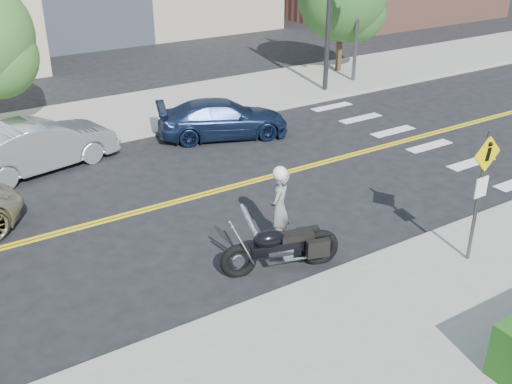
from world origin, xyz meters
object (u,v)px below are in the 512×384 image
Objects in this scene: motorcyclist at (279,206)px; parked_car_silver at (38,145)px; pedestrian_sign at (481,184)px; motorcycle at (281,237)px; parked_car_blue at (223,119)px.

motorcyclist reaches higher than parked_car_silver.
motorcyclist is (-3.01, 3.01, -0.98)m from pedestrian_sign.
motorcycle is 0.59× the size of parked_car_blue.
pedestrian_sign is 1.15× the size of motorcycle.
motorcyclist is 0.76× the size of motorcycle.
parked_car_blue is (6.03, -0.50, -0.12)m from parked_car_silver.
parked_car_blue is (3.08, 7.91, -0.15)m from motorcycle.
parked_car_silver reaches higher than parked_car_blue.
parked_car_silver is (-6.52, 10.51, -1.20)m from pedestrian_sign.
pedestrian_sign is 4.31m from motorcycle.
pedestrian_sign is 4.37m from motorcyclist.
parked_car_blue is (-0.50, 10.02, -1.32)m from pedestrian_sign.
pedestrian_sign is 0.68× the size of parked_car_blue.
parked_car_blue is (2.51, 7.01, -0.34)m from motorcyclist.
parked_car_silver is 1.05× the size of parked_car_blue.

